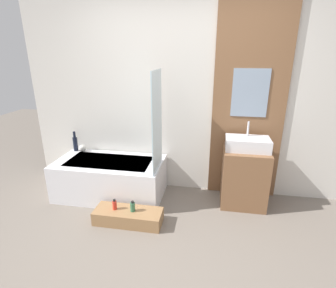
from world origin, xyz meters
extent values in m
plane|color=slate|center=(0.00, 0.00, 0.00)|extent=(12.00, 12.00, 0.00)
cube|color=silver|center=(0.00, 1.58, 1.30)|extent=(4.20, 0.06, 2.60)
cube|color=brown|center=(0.83, 1.53, 1.30)|extent=(0.88, 0.03, 2.60)
cube|color=#8C9EB2|center=(0.83, 1.51, 1.36)|extent=(0.43, 0.01, 0.58)
cube|color=white|center=(-0.89, 1.17, 0.25)|extent=(1.39, 0.73, 0.49)
cube|color=silver|center=(-0.89, 1.17, 0.49)|extent=(1.08, 0.51, 0.01)
cube|color=silver|center=(-0.22, 1.07, 1.07)|extent=(0.01, 0.49, 1.16)
cube|color=#997047|center=(-0.47, 0.61, 0.08)|extent=(0.76, 0.28, 0.16)
cube|color=brown|center=(0.83, 1.27, 0.36)|extent=(0.54, 0.48, 0.73)
cube|color=white|center=(0.83, 1.27, 0.80)|extent=(0.51, 0.31, 0.15)
cylinder|color=silver|center=(0.83, 1.36, 0.96)|extent=(0.02, 0.02, 0.18)
cylinder|color=black|center=(-1.50, 1.45, 0.59)|extent=(0.06, 0.06, 0.20)
cylinder|color=black|center=(-1.50, 1.45, 0.73)|extent=(0.03, 0.03, 0.09)
sphere|color=silver|center=(-1.39, 1.43, 0.54)|extent=(0.10, 0.10, 0.10)
cylinder|color=red|center=(-0.62, 0.61, 0.21)|extent=(0.05, 0.05, 0.10)
cylinder|color=black|center=(-0.62, 0.61, 0.27)|extent=(0.03, 0.03, 0.02)
cylinder|color=#38704C|center=(-0.41, 0.61, 0.21)|extent=(0.05, 0.05, 0.10)
cylinder|color=black|center=(-0.41, 0.61, 0.27)|extent=(0.03, 0.03, 0.02)
camera|label=1|loc=(0.41, -1.78, 1.83)|focal=28.00mm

